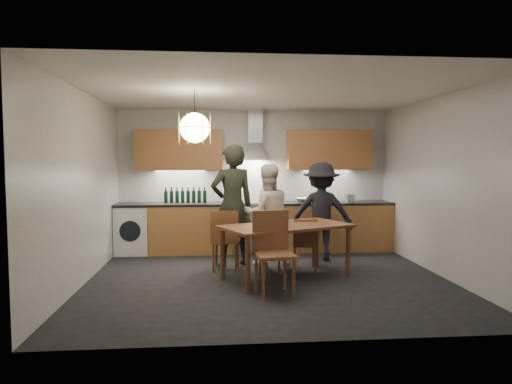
{
  "coord_description": "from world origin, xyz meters",
  "views": [
    {
      "loc": [
        -0.73,
        -6.28,
        1.67
      ],
      "look_at": [
        -0.13,
        0.4,
        1.2
      ],
      "focal_mm": 32.0,
      "sensor_mm": 36.0,
      "label": 1
    }
  ],
  "objects": [
    {
      "name": "dining_table",
      "position": [
        0.26,
        0.03,
        0.67
      ],
      "size": [
        2.01,
        1.56,
        0.76
      ],
      "rotation": [
        0.0,
        0.0,
        0.43
      ],
      "color": "brown",
      "rests_on": "ground"
    },
    {
      "name": "stock_pot",
      "position": [
        1.73,
        1.91,
        0.97
      ],
      "size": [
        0.25,
        0.25,
        0.14
      ],
      "primitive_type": "cylinder",
      "rotation": [
        0.0,
        0.0,
        0.38
      ],
      "color": "#ABABAF",
      "rests_on": "counter_run"
    },
    {
      "name": "chair_front",
      "position": [
        -0.02,
        -0.68,
        0.59
      ],
      "size": [
        0.52,
        0.52,
        1.03
      ],
      "rotation": [
        0.0,
        0.0,
        0.14
      ],
      "color": "brown",
      "rests_on": "ground"
    },
    {
      "name": "chair_back_mid",
      "position": [
        0.08,
        0.34,
        0.47
      ],
      "size": [
        0.48,
        0.48,
        0.81
      ],
      "rotation": [
        0.0,
        0.0,
        2.72
      ],
      "color": "brown",
      "rests_on": "ground"
    },
    {
      "name": "wall_fixtures",
      "position": [
        0.0,
        2.07,
        1.87
      ],
      "size": [
        4.3,
        0.54,
        1.1
      ],
      "color": "#B77946",
      "rests_on": "ground"
    },
    {
      "name": "wine_bottles",
      "position": [
        -1.27,
        1.99,
        1.04
      ],
      "size": [
        0.76,
        0.07,
        0.28
      ],
      "color": "black",
      "rests_on": "counter_run"
    },
    {
      "name": "chair_back_right",
      "position": [
        0.61,
        0.44,
        0.45
      ],
      "size": [
        0.4,
        0.4,
        0.79
      ],
      "rotation": [
        0.0,
        0.0,
        3.02
      ],
      "color": "brown",
      "rests_on": "ground"
    },
    {
      "name": "range_stove",
      "position": [
        0.0,
        1.94,
        0.44
      ],
      "size": [
        0.9,
        0.6,
        0.92
      ],
      "color": "silver",
      "rests_on": "ground"
    },
    {
      "name": "person_mid",
      "position": [
        0.09,
        0.91,
        0.8
      ],
      "size": [
        0.85,
        0.7,
        1.61
      ],
      "primitive_type": "imported",
      "rotation": [
        0.0,
        0.0,
        3.26
      ],
      "color": "white",
      "rests_on": "ground"
    },
    {
      "name": "counter_run",
      "position": [
        0.02,
        1.95,
        0.45
      ],
      "size": [
        5.0,
        0.62,
        0.9
      ],
      "color": "tan",
      "rests_on": "ground"
    },
    {
      "name": "chair_back_left",
      "position": [
        -0.59,
        0.52,
        0.53
      ],
      "size": [
        0.47,
        0.47,
        0.92
      ],
      "rotation": [
        0.0,
        0.0,
        3.0
      ],
      "color": "brown",
      "rests_on": "ground"
    },
    {
      "name": "room_shell",
      "position": [
        0.0,
        0.0,
        1.71
      ],
      "size": [
        5.02,
        4.52,
        2.61
      ],
      "color": "silver",
      "rests_on": "ground"
    },
    {
      "name": "person_right",
      "position": [
        1.03,
        1.16,
        0.81
      ],
      "size": [
        1.15,
        0.79,
        1.63
      ],
      "primitive_type": "imported",
      "rotation": [
        0.0,
        0.0,
        2.95
      ],
      "color": "black",
      "rests_on": "ground"
    },
    {
      "name": "person_left",
      "position": [
        -0.47,
        0.87,
        0.96
      ],
      "size": [
        0.8,
        0.64,
        1.91
      ],
      "primitive_type": "imported",
      "rotation": [
        0.0,
        0.0,
        3.43
      ],
      "color": "black",
      "rests_on": "ground"
    },
    {
      "name": "mixing_bowl",
      "position": [
        0.89,
        1.92,
        0.94
      ],
      "size": [
        0.38,
        0.38,
        0.08
      ],
      "primitive_type": "imported",
      "rotation": [
        0.0,
        0.0,
        0.23
      ],
      "color": "#BDBDC1",
      "rests_on": "counter_run"
    },
    {
      "name": "ground",
      "position": [
        0.0,
        0.0,
        0.0
      ],
      "size": [
        5.0,
        5.0,
        0.0
      ],
      "primitive_type": "plane",
      "color": "black",
      "rests_on": "ground"
    },
    {
      "name": "pendant_lamp",
      "position": [
        -1.0,
        -0.1,
        2.1
      ],
      "size": [
        0.43,
        0.43,
        0.7
      ],
      "color": "black",
      "rests_on": "ground"
    }
  ]
}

